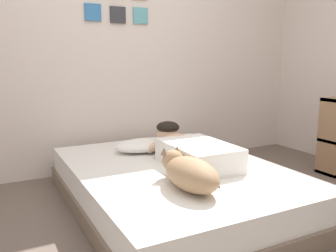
# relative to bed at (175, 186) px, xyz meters

# --- Properties ---
(ground_plane) EXTENTS (12.80, 12.80, 0.00)m
(ground_plane) POSITION_rel_bed_xyz_m (-0.03, -0.54, -0.16)
(ground_plane) COLOR #66564C
(back_wall) EXTENTS (4.40, 0.12, 2.50)m
(back_wall) POSITION_rel_bed_xyz_m (-0.03, 1.20, 1.09)
(back_wall) COLOR silver
(back_wall) RESTS_ON ground
(bed) EXTENTS (1.50, 2.04, 0.32)m
(bed) POSITION_rel_bed_xyz_m (0.00, 0.00, 0.00)
(bed) COLOR #726051
(bed) RESTS_ON ground
(pillow) EXTENTS (0.52, 0.32, 0.11)m
(pillow) POSITION_rel_bed_xyz_m (-0.03, 0.51, 0.22)
(pillow) COLOR white
(pillow) RESTS_ON bed
(person_lying) EXTENTS (0.43, 0.92, 0.27)m
(person_lying) POSITION_rel_bed_xyz_m (0.15, 0.04, 0.27)
(person_lying) COLOR white
(person_lying) RESTS_ON bed
(dog) EXTENTS (0.26, 0.57, 0.21)m
(dog) POSITION_rel_bed_xyz_m (-0.15, -0.46, 0.26)
(dog) COLOR #9E7A56
(dog) RESTS_ON bed
(coffee_cup) EXTENTS (0.12, 0.09, 0.07)m
(coffee_cup) POSITION_rel_bed_xyz_m (0.10, 0.38, 0.20)
(coffee_cup) COLOR teal
(coffee_cup) RESTS_ON bed
(cell_phone) EXTENTS (0.07, 0.14, 0.01)m
(cell_phone) POSITION_rel_bed_xyz_m (-0.00, -0.48, 0.16)
(cell_phone) COLOR black
(cell_phone) RESTS_ON bed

